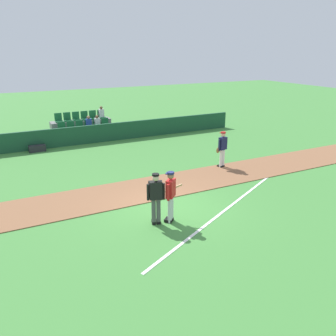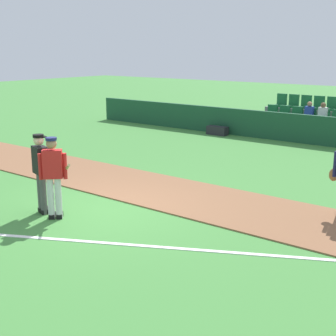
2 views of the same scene
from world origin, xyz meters
The scene contains 8 objects.
ground_plane centered at (0.00, 0.00, 0.00)m, with size 80.00×80.00×0.00m, color #42843A.
infield_dirt_path centered at (0.00, 1.98, 0.01)m, with size 28.00×2.52×0.03m, color brown.
foul_line_chalk centered at (3.00, -0.50, 0.01)m, with size 12.00×0.10×0.01m, color white.
dugout_fence centered at (0.00, 10.32, 0.55)m, with size 20.00×0.16×1.10m, color #19472D.
stadium_bleachers centered at (0.02, 11.77, 0.50)m, with size 3.90×2.10×1.90m.
batter_red_jersey centered at (-0.33, -0.97, 0.97)m, with size 0.72×0.68×1.76m.
umpire_home_plate centered at (-0.83, -0.89, 1.00)m, with size 0.57×0.39×1.76m.
equipment_bag centered at (-3.09, 9.87, 0.18)m, with size 0.90×0.36×0.36m, color #232328.
Camera 2 is at (7.51, -7.16, 3.53)m, focal length 51.36 mm.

